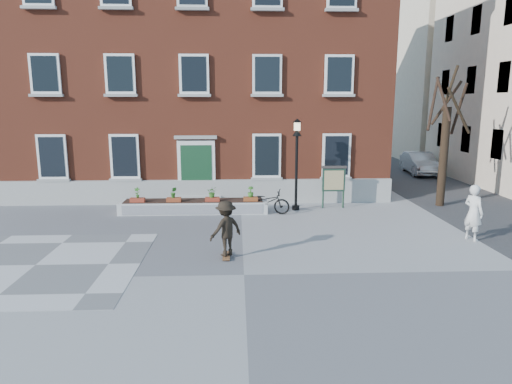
{
  "coord_description": "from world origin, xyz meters",
  "views": [
    {
      "loc": [
        -0.18,
        -11.73,
        4.65
      ],
      "look_at": [
        0.5,
        4.0,
        1.5
      ],
      "focal_mm": 32.0,
      "sensor_mm": 36.0,
      "label": 1
    }
  ],
  "objects_px": {
    "bicycle": "(267,202)",
    "lamp_post": "(297,152)",
    "notice_board": "(334,180)",
    "skateboarder": "(226,228)",
    "parked_car": "(420,163)",
    "bystander": "(473,213)"
  },
  "relations": [
    {
      "from": "skateboarder",
      "to": "bicycle",
      "type": "bearing_deg",
      "value": 73.8
    },
    {
      "from": "lamp_post",
      "to": "skateboarder",
      "type": "xyz_separation_m",
      "value": [
        -2.89,
        -6.03,
        -1.63
      ]
    },
    {
      "from": "bystander",
      "to": "notice_board",
      "type": "xyz_separation_m",
      "value": [
        -3.72,
        4.92,
        0.3
      ]
    },
    {
      "from": "parked_car",
      "to": "lamp_post",
      "type": "bearing_deg",
      "value": -129.08
    },
    {
      "from": "lamp_post",
      "to": "bicycle",
      "type": "bearing_deg",
      "value": -155.76
    },
    {
      "from": "lamp_post",
      "to": "notice_board",
      "type": "height_order",
      "value": "lamp_post"
    },
    {
      "from": "lamp_post",
      "to": "notice_board",
      "type": "relative_size",
      "value": 2.1
    },
    {
      "from": "lamp_post",
      "to": "parked_car",
      "type": "bearing_deg",
      "value": 45.86
    },
    {
      "from": "skateboarder",
      "to": "notice_board",
      "type": "bearing_deg",
      "value": 54.16
    },
    {
      "from": "bicycle",
      "to": "bystander",
      "type": "relative_size",
      "value": 1.01
    },
    {
      "from": "bicycle",
      "to": "lamp_post",
      "type": "height_order",
      "value": "lamp_post"
    },
    {
      "from": "bystander",
      "to": "notice_board",
      "type": "relative_size",
      "value": 1.03
    },
    {
      "from": "bicycle",
      "to": "notice_board",
      "type": "height_order",
      "value": "notice_board"
    },
    {
      "from": "bystander",
      "to": "lamp_post",
      "type": "relative_size",
      "value": 0.49
    },
    {
      "from": "lamp_post",
      "to": "notice_board",
      "type": "xyz_separation_m",
      "value": [
        1.7,
        0.32,
        -1.28
      ]
    },
    {
      "from": "parked_car",
      "to": "bystander",
      "type": "distance_m",
      "value": 14.66
    },
    {
      "from": "bystander",
      "to": "notice_board",
      "type": "height_order",
      "value": "bystander"
    },
    {
      "from": "bicycle",
      "to": "skateboarder",
      "type": "relative_size",
      "value": 1.1
    },
    {
      "from": "parked_car",
      "to": "skateboarder",
      "type": "bearing_deg",
      "value": -122.91
    },
    {
      "from": "bicycle",
      "to": "parked_car",
      "type": "relative_size",
      "value": 0.45
    },
    {
      "from": "bicycle",
      "to": "lamp_post",
      "type": "relative_size",
      "value": 0.49
    },
    {
      "from": "parked_car",
      "to": "skateboarder",
      "type": "distance_m",
      "value": 19.75
    }
  ]
}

